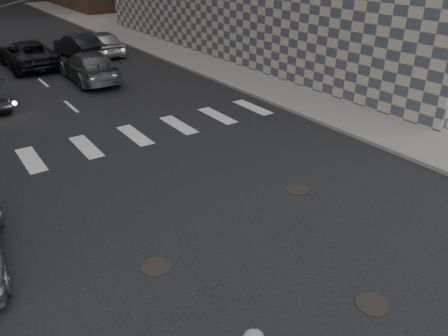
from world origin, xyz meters
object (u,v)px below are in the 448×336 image
at_px(traffic_car_c, 28,54).
at_px(traffic_car_e, 79,46).
at_px(traffic_car_b, 89,66).
at_px(traffic_car_d, 102,43).

height_order(traffic_car_c, traffic_car_e, traffic_car_c).
height_order(traffic_car_b, traffic_car_c, traffic_car_c).
xyz_separation_m(traffic_car_b, traffic_car_e, (1.44, 6.14, -0.03)).
xyz_separation_m(traffic_car_b, traffic_car_c, (-2.06, 5.22, 0.01)).
bearing_deg(traffic_car_c, traffic_car_b, 110.42).
height_order(traffic_car_b, traffic_car_d, traffic_car_d).
bearing_deg(traffic_car_e, traffic_car_c, 7.96).
bearing_deg(traffic_car_d, traffic_car_c, 12.07).
xyz_separation_m(traffic_car_d, traffic_car_e, (-1.63, 0.06, -0.04)).
distance_m(traffic_car_c, traffic_car_e, 3.62).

